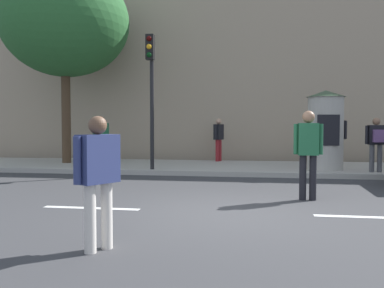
{
  "coord_description": "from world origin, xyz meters",
  "views": [
    {
      "loc": [
        0.58,
        -7.1,
        1.5
      ],
      "look_at": [
        -0.87,
        2.0,
        1.09
      ],
      "focal_mm": 39.03,
      "sensor_mm": 36.0,
      "label": 1
    }
  ],
  "objects_px": {
    "poster_column": "(325,130)",
    "pedestrian_in_dark_shirt": "(376,140)",
    "street_tree": "(65,22)",
    "pedestrian_in_light_jacket": "(98,171)",
    "pedestrian_tallest": "(338,134)",
    "traffic_light": "(151,79)",
    "pedestrian_with_backpack": "(219,136)",
    "pedestrian_near_pole": "(308,148)",
    "pedestrian_in_red_top": "(101,137)"
  },
  "relations": [
    {
      "from": "street_tree",
      "to": "pedestrian_tallest",
      "type": "relative_size",
      "value": 3.98
    },
    {
      "from": "poster_column",
      "to": "traffic_light",
      "type": "bearing_deg",
      "value": -171.56
    },
    {
      "from": "poster_column",
      "to": "pedestrian_in_dark_shirt",
      "type": "bearing_deg",
      "value": -17.67
    },
    {
      "from": "pedestrian_with_backpack",
      "to": "pedestrian_in_dark_shirt",
      "type": "xyz_separation_m",
      "value": [
        4.85,
        -3.02,
        0.0
      ]
    },
    {
      "from": "poster_column",
      "to": "pedestrian_tallest",
      "type": "height_order",
      "value": "poster_column"
    },
    {
      "from": "pedestrian_near_pole",
      "to": "pedestrian_tallest",
      "type": "height_order",
      "value": "pedestrian_tallest"
    },
    {
      "from": "traffic_light",
      "to": "pedestrian_tallest",
      "type": "height_order",
      "value": "traffic_light"
    },
    {
      "from": "street_tree",
      "to": "pedestrian_in_red_top",
      "type": "bearing_deg",
      "value": -30.99
    },
    {
      "from": "poster_column",
      "to": "pedestrian_near_pole",
      "type": "relative_size",
      "value": 1.34
    },
    {
      "from": "traffic_light",
      "to": "street_tree",
      "type": "xyz_separation_m",
      "value": [
        -3.63,
        1.83,
        2.28
      ]
    },
    {
      "from": "poster_column",
      "to": "pedestrian_in_red_top",
      "type": "distance_m",
      "value": 7.16
    },
    {
      "from": "pedestrian_near_pole",
      "to": "pedestrian_in_red_top",
      "type": "relative_size",
      "value": 1.08
    },
    {
      "from": "traffic_light",
      "to": "poster_column",
      "type": "height_order",
      "value": "traffic_light"
    },
    {
      "from": "pedestrian_in_dark_shirt",
      "to": "pedestrian_in_red_top",
      "type": "relative_size",
      "value": 0.95
    },
    {
      "from": "poster_column",
      "to": "street_tree",
      "type": "height_order",
      "value": "street_tree"
    },
    {
      "from": "street_tree",
      "to": "pedestrian_in_light_jacket",
      "type": "height_order",
      "value": "street_tree"
    },
    {
      "from": "street_tree",
      "to": "pedestrian_in_light_jacket",
      "type": "relative_size",
      "value": 4.34
    },
    {
      "from": "poster_column",
      "to": "pedestrian_in_dark_shirt",
      "type": "height_order",
      "value": "poster_column"
    },
    {
      "from": "pedestrian_near_pole",
      "to": "pedestrian_tallest",
      "type": "bearing_deg",
      "value": 74.77
    },
    {
      "from": "traffic_light",
      "to": "pedestrian_with_backpack",
      "type": "bearing_deg",
      "value": 62.56
    },
    {
      "from": "pedestrian_with_backpack",
      "to": "pedestrian_tallest",
      "type": "bearing_deg",
      "value": -13.42
    },
    {
      "from": "pedestrian_tallest",
      "to": "pedestrian_in_dark_shirt",
      "type": "bearing_deg",
      "value": -70.81
    },
    {
      "from": "poster_column",
      "to": "pedestrian_in_light_jacket",
      "type": "bearing_deg",
      "value": -114.77
    },
    {
      "from": "pedestrian_with_backpack",
      "to": "pedestrian_near_pole",
      "type": "bearing_deg",
      "value": -70.92
    },
    {
      "from": "pedestrian_in_dark_shirt",
      "to": "pedestrian_tallest",
      "type": "distance_m",
      "value": 2.15
    },
    {
      "from": "poster_column",
      "to": "pedestrian_tallest",
      "type": "xyz_separation_m",
      "value": [
        0.65,
        1.6,
        -0.18
      ]
    },
    {
      "from": "poster_column",
      "to": "pedestrian_with_backpack",
      "type": "height_order",
      "value": "poster_column"
    },
    {
      "from": "street_tree",
      "to": "pedestrian_in_light_jacket",
      "type": "bearing_deg",
      "value": -62.27
    },
    {
      "from": "pedestrian_in_dark_shirt",
      "to": "pedestrian_tallest",
      "type": "relative_size",
      "value": 0.9
    },
    {
      "from": "street_tree",
      "to": "pedestrian_near_pole",
      "type": "distance_m",
      "value": 10.49
    },
    {
      "from": "poster_column",
      "to": "pedestrian_in_red_top",
      "type": "relative_size",
      "value": 1.45
    },
    {
      "from": "pedestrian_with_backpack",
      "to": "pedestrian_tallest",
      "type": "height_order",
      "value": "pedestrian_tallest"
    },
    {
      "from": "pedestrian_in_light_jacket",
      "to": "pedestrian_with_backpack",
      "type": "xyz_separation_m",
      "value": [
        0.4,
        11.01,
        0.13
      ]
    },
    {
      "from": "traffic_light",
      "to": "pedestrian_in_dark_shirt",
      "type": "height_order",
      "value": "traffic_light"
    },
    {
      "from": "poster_column",
      "to": "pedestrian_tallest",
      "type": "bearing_deg",
      "value": 67.9
    },
    {
      "from": "pedestrian_in_light_jacket",
      "to": "pedestrian_near_pole",
      "type": "bearing_deg",
      "value": 53.55
    },
    {
      "from": "street_tree",
      "to": "pedestrian_in_light_jacket",
      "type": "xyz_separation_m",
      "value": [
        4.98,
        -9.48,
        -4.23
      ]
    },
    {
      "from": "traffic_light",
      "to": "pedestrian_in_light_jacket",
      "type": "height_order",
      "value": "traffic_light"
    },
    {
      "from": "traffic_light",
      "to": "street_tree",
      "type": "bearing_deg",
      "value": 153.31
    },
    {
      "from": "poster_column",
      "to": "pedestrian_in_light_jacket",
      "type": "height_order",
      "value": "poster_column"
    },
    {
      "from": "pedestrian_with_backpack",
      "to": "pedestrian_in_red_top",
      "type": "distance_m",
      "value": 4.47
    },
    {
      "from": "pedestrian_in_dark_shirt",
      "to": "pedestrian_near_pole",
      "type": "bearing_deg",
      "value": -120.0
    },
    {
      "from": "pedestrian_with_backpack",
      "to": "traffic_light",
      "type": "bearing_deg",
      "value": -117.44
    },
    {
      "from": "poster_column",
      "to": "pedestrian_in_dark_shirt",
      "type": "distance_m",
      "value": 1.45
    },
    {
      "from": "pedestrian_in_light_jacket",
      "to": "street_tree",
      "type": "bearing_deg",
      "value": 117.73
    },
    {
      "from": "pedestrian_in_red_top",
      "to": "pedestrian_tallest",
      "type": "bearing_deg",
      "value": 11.44
    },
    {
      "from": "pedestrian_in_dark_shirt",
      "to": "traffic_light",
      "type": "bearing_deg",
      "value": -176.99
    },
    {
      "from": "pedestrian_in_red_top",
      "to": "poster_column",
      "type": "bearing_deg",
      "value": -0.14
    },
    {
      "from": "poster_column",
      "to": "pedestrian_tallest",
      "type": "relative_size",
      "value": 1.37
    },
    {
      "from": "street_tree",
      "to": "pedestrian_with_backpack",
      "type": "distance_m",
      "value": 6.93
    }
  ]
}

